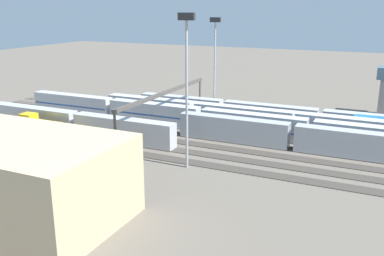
{
  "coord_description": "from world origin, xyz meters",
  "views": [
    {
      "loc": [
        -29.3,
        83.11,
        27.01
      ],
      "look_at": [
        6.87,
        4.78,
        2.5
      ],
      "focal_mm": 40.13,
      "sensor_mm": 36.0,
      "label": 1
    }
  ],
  "objects_px": {
    "train_on_track_2": "(296,124)",
    "train_on_track_3": "(253,125)",
    "train_on_track_4": "(292,137)",
    "train_on_track_6": "(76,124)",
    "light_mast_1": "(187,72)",
    "light_mast_0": "(215,52)",
    "signal_gantry": "(165,96)",
    "train_on_track_7": "(39,128)",
    "train_on_track_0": "(270,112)",
    "train_on_track_1": "(284,119)"
  },
  "relations": [
    {
      "from": "train_on_track_3",
      "to": "train_on_track_2",
      "type": "bearing_deg",
      "value": -148.52
    },
    {
      "from": "light_mast_0",
      "to": "train_on_track_6",
      "type": "bearing_deg",
      "value": 59.61
    },
    {
      "from": "light_mast_1",
      "to": "train_on_track_0",
      "type": "bearing_deg",
      "value": -97.13
    },
    {
      "from": "train_on_track_4",
      "to": "train_on_track_7",
      "type": "relative_size",
      "value": 4.72
    },
    {
      "from": "signal_gantry",
      "to": "train_on_track_2",
      "type": "bearing_deg",
      "value": -165.02
    },
    {
      "from": "train_on_track_6",
      "to": "light_mast_1",
      "type": "relative_size",
      "value": 1.81
    },
    {
      "from": "train_on_track_4",
      "to": "train_on_track_0",
      "type": "relative_size",
      "value": 0.66
    },
    {
      "from": "train_on_track_6",
      "to": "signal_gantry",
      "type": "relative_size",
      "value": 1.18
    },
    {
      "from": "train_on_track_6",
      "to": "train_on_track_3",
      "type": "xyz_separation_m",
      "value": [
        -34.95,
        -15.0,
        -0.01
      ]
    },
    {
      "from": "signal_gantry",
      "to": "train_on_track_4",
      "type": "bearing_deg",
      "value": 175.13
    },
    {
      "from": "train_on_track_0",
      "to": "light_mast_1",
      "type": "bearing_deg",
      "value": 82.87
    },
    {
      "from": "train_on_track_1",
      "to": "train_on_track_3",
      "type": "bearing_deg",
      "value": 65.64
    },
    {
      "from": "train_on_track_1",
      "to": "train_on_track_0",
      "type": "bearing_deg",
      "value": -46.31
    },
    {
      "from": "train_on_track_2",
      "to": "train_on_track_6",
      "type": "bearing_deg",
      "value": 24.88
    },
    {
      "from": "train_on_track_0",
      "to": "train_on_track_7",
      "type": "bearing_deg",
      "value": 40.86
    },
    {
      "from": "train_on_track_2",
      "to": "light_mast_1",
      "type": "height_order",
      "value": "light_mast_1"
    },
    {
      "from": "train_on_track_2",
      "to": "signal_gantry",
      "type": "xyz_separation_m",
      "value": [
        28.03,
        7.5,
        5.11
      ]
    },
    {
      "from": "train_on_track_3",
      "to": "light_mast_0",
      "type": "distance_m",
      "value": 27.06
    },
    {
      "from": "train_on_track_7",
      "to": "light_mast_0",
      "type": "relative_size",
      "value": 0.41
    },
    {
      "from": "train_on_track_2",
      "to": "signal_gantry",
      "type": "height_order",
      "value": "signal_gantry"
    },
    {
      "from": "train_on_track_7",
      "to": "train_on_track_1",
      "type": "xyz_separation_m",
      "value": [
        -45.24,
        -30.0,
        -0.06
      ]
    },
    {
      "from": "train_on_track_7",
      "to": "light_mast_0",
      "type": "bearing_deg",
      "value": -123.5
    },
    {
      "from": "train_on_track_7",
      "to": "signal_gantry",
      "type": "distance_m",
      "value": 27.79
    },
    {
      "from": "train_on_track_6",
      "to": "train_on_track_1",
      "type": "xyz_separation_m",
      "value": [
        -39.48,
        -25.0,
        -0.52
      ]
    },
    {
      "from": "train_on_track_7",
      "to": "light_mast_1",
      "type": "distance_m",
      "value": 38.71
    },
    {
      "from": "train_on_track_0",
      "to": "train_on_track_4",
      "type": "bearing_deg",
      "value": 115.96
    },
    {
      "from": "train_on_track_4",
      "to": "signal_gantry",
      "type": "distance_m",
      "value": 29.9
    },
    {
      "from": "train_on_track_6",
      "to": "light_mast_0",
      "type": "distance_m",
      "value": 39.88
    },
    {
      "from": "train_on_track_6",
      "to": "light_mast_1",
      "type": "distance_m",
      "value": 33.99
    },
    {
      "from": "train_on_track_3",
      "to": "signal_gantry",
      "type": "height_order",
      "value": "signal_gantry"
    },
    {
      "from": "light_mast_0",
      "to": "train_on_track_3",
      "type": "bearing_deg",
      "value": 132.32
    },
    {
      "from": "train_on_track_3",
      "to": "train_on_track_1",
      "type": "xyz_separation_m",
      "value": [
        -4.53,
        -10.0,
        -0.51
      ]
    },
    {
      "from": "train_on_track_7",
      "to": "train_on_track_3",
      "type": "relative_size",
      "value": 0.08
    },
    {
      "from": "signal_gantry",
      "to": "train_on_track_7",
      "type": "bearing_deg",
      "value": 40.01
    },
    {
      "from": "train_on_track_1",
      "to": "light_mast_0",
      "type": "bearing_deg",
      "value": -20.08
    },
    {
      "from": "train_on_track_0",
      "to": "signal_gantry",
      "type": "xyz_separation_m",
      "value": [
        19.61,
        17.5,
        5.73
      ]
    },
    {
      "from": "train_on_track_3",
      "to": "train_on_track_1",
      "type": "height_order",
      "value": "train_on_track_3"
    },
    {
      "from": "train_on_track_3",
      "to": "light_mast_0",
      "type": "xyz_separation_m",
      "value": [
        15.91,
        -17.47,
        13.18
      ]
    },
    {
      "from": "train_on_track_0",
      "to": "light_mast_0",
      "type": "relative_size",
      "value": 2.93
    },
    {
      "from": "train_on_track_1",
      "to": "signal_gantry",
      "type": "height_order",
      "value": "signal_gantry"
    },
    {
      "from": "signal_gantry",
      "to": "light_mast_0",
      "type": "bearing_deg",
      "value": -101.19
    },
    {
      "from": "train_on_track_6",
      "to": "light_mast_1",
      "type": "xyz_separation_m",
      "value": [
        -30.03,
        7.41,
        14.1
      ]
    },
    {
      "from": "train_on_track_2",
      "to": "train_on_track_4",
      "type": "xyz_separation_m",
      "value": [
        -1.32,
        10.0,
        0.0
      ]
    },
    {
      "from": "train_on_track_1",
      "to": "light_mast_0",
      "type": "distance_m",
      "value": 25.71
    },
    {
      "from": "train_on_track_2",
      "to": "train_on_track_1",
      "type": "distance_m",
      "value": 6.21
    },
    {
      "from": "light_mast_1",
      "to": "signal_gantry",
      "type": "height_order",
      "value": "light_mast_1"
    },
    {
      "from": "light_mast_0",
      "to": "train_on_track_1",
      "type": "bearing_deg",
      "value": 159.92
    },
    {
      "from": "train_on_track_2",
      "to": "train_on_track_3",
      "type": "relative_size",
      "value": 0.8
    },
    {
      "from": "train_on_track_4",
      "to": "light_mast_0",
      "type": "distance_m",
      "value": 36.38
    },
    {
      "from": "train_on_track_4",
      "to": "light_mast_0",
      "type": "height_order",
      "value": "light_mast_0"
    }
  ]
}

